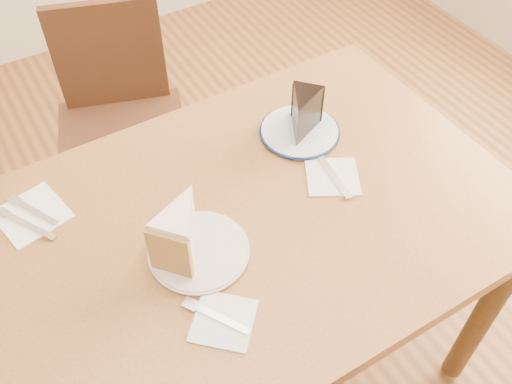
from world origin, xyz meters
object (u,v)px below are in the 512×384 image
object	(u,v)px
chair_far	(122,124)
chocolate_cake	(302,117)
carrot_cake	(183,229)
table	(247,243)
plate_navy	(300,131)
plate_cream	(199,251)

from	to	relation	value
chair_far	chocolate_cake	xyz separation A→B (m)	(0.28, -0.60, 0.35)
chocolate_cake	carrot_cake	bearing A→B (deg)	69.93
chocolate_cake	table	bearing A→B (deg)	79.41
chair_far	carrot_cake	xyz separation A→B (m)	(-0.11, -0.76, 0.36)
table	chocolate_cake	size ratio (longest dim) A/B	11.18
plate_navy	chair_far	bearing A→B (deg)	115.73
table	chocolate_cake	bearing A→B (deg)	31.83
table	plate_navy	distance (m)	0.31
table	chocolate_cake	world-z (taller)	chocolate_cake
chair_far	carrot_cake	distance (m)	0.85
plate_cream	carrot_cake	world-z (taller)	carrot_cake
plate_cream	chocolate_cake	world-z (taller)	chocolate_cake
chair_far	carrot_cake	size ratio (longest dim) A/B	6.91
table	plate_cream	bearing A→B (deg)	-165.78
chocolate_cake	plate_cream	bearing A→B (deg)	73.71
table	carrot_cake	bearing A→B (deg)	-175.63
plate_cream	carrot_cake	distance (m)	0.07
chair_far	chocolate_cake	bearing A→B (deg)	133.75
chair_far	plate_navy	distance (m)	0.72
plate_navy	chocolate_cake	distance (m)	0.06
table	carrot_cake	distance (m)	0.23
carrot_cake	plate_navy	bearing A→B (deg)	72.69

